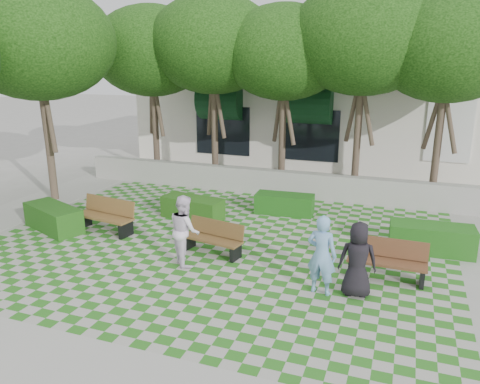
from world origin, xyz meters
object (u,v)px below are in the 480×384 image
at_px(person_dark, 358,260).
at_px(person_white, 185,230).
at_px(bench_east, 387,261).
at_px(person_blue, 322,255).
at_px(hedge_midright, 284,204).
at_px(bench_west, 106,216).
at_px(bench_mid, 213,238).
at_px(hedge_midleft, 193,208).
at_px(hedge_west, 53,218).
at_px(hedge_east, 431,239).

height_order(person_dark, person_white, person_white).
height_order(bench_east, person_blue, person_blue).
xyz_separation_m(hedge_midright, person_white, (-1.29, -4.47, 0.53)).
bearing_deg(bench_east, bench_west, 178.31).
height_order(hedge_midright, person_white, person_white).
distance_m(bench_mid, person_blue, 3.20).
bearing_deg(person_white, hedge_midleft, -19.27).
bearing_deg(bench_mid, person_dark, -4.42).
xyz_separation_m(hedge_midright, hedge_midleft, (-2.55, -1.42, 0.01)).
relative_size(hedge_midright, person_dark, 1.14).
bearing_deg(person_white, hedge_west, 38.63).
bearing_deg(hedge_midright, person_white, -106.07).
distance_m(hedge_east, hedge_west, 10.42).
height_order(bench_east, hedge_east, bench_east).
distance_m(hedge_midleft, person_white, 3.34).
relative_size(hedge_midright, hedge_midleft, 0.96).
bearing_deg(hedge_midright, hedge_west, -148.02).
distance_m(bench_mid, hedge_midleft, 2.81).
distance_m(hedge_east, person_blue, 3.91).
xyz_separation_m(bench_east, person_white, (-4.62, -0.80, 0.42)).
distance_m(bench_mid, bench_west, 3.54).
xyz_separation_m(hedge_east, person_dark, (-1.54, -2.99, 0.44)).
relative_size(hedge_east, hedge_midright, 1.13).
relative_size(bench_mid, hedge_east, 0.81).
relative_size(bench_west, person_dark, 1.17).
bearing_deg(person_blue, person_dark, -159.27).
bearing_deg(hedge_west, hedge_midright, 31.98).
bearing_deg(hedge_midleft, hedge_midright, 29.17).
height_order(bench_east, bench_mid, bench_east).
bearing_deg(hedge_west, person_blue, -8.28).
xyz_separation_m(bench_mid, hedge_east, (5.20, 1.99, -0.04)).
xyz_separation_m(bench_east, hedge_west, (-9.24, -0.02, -0.08)).
relative_size(bench_mid, person_blue, 0.96).
bearing_deg(bench_west, hedge_east, 19.31).
relative_size(hedge_west, person_blue, 1.17).
distance_m(hedge_east, hedge_midright, 4.64).
height_order(hedge_midleft, hedge_west, hedge_west).
distance_m(bench_mid, person_dark, 3.82).
bearing_deg(bench_mid, person_white, -106.27).
xyz_separation_m(bench_east, person_dark, (-0.56, -1.02, 0.37)).
xyz_separation_m(hedge_midleft, person_blue, (4.61, -3.43, 0.53)).
bearing_deg(hedge_midleft, bench_east, -20.93).
bearing_deg(bench_west, hedge_midleft, 54.19).
height_order(bench_west, person_white, person_white).
xyz_separation_m(bench_east, bench_west, (-7.73, 0.39, 0.03)).
height_order(person_blue, person_dark, person_blue).
relative_size(hedge_midleft, hedge_west, 0.94).
height_order(bench_mid, person_white, person_white).
height_order(bench_west, hedge_west, bench_west).
relative_size(bench_east, hedge_west, 0.85).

